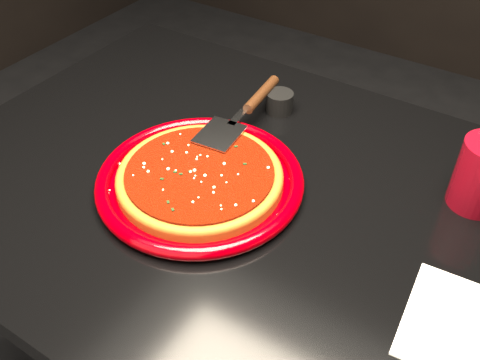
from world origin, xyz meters
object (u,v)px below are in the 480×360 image
object	(u,v)px
table	(263,327)
pizza_server	(243,111)
plate	(200,180)
ramekin	(280,102)

from	to	relation	value
table	pizza_server	xyz separation A→B (m)	(-0.14, 0.13, 0.42)
table	pizza_server	distance (m)	0.46
plate	ramekin	distance (m)	0.27
table	pizza_server	world-z (taller)	pizza_server
pizza_server	table	bearing A→B (deg)	-49.88
plate	pizza_server	xyz separation A→B (m)	(-0.03, 0.17, 0.03)
table	plate	size ratio (longest dim) A/B	3.45
table	plate	bearing A→B (deg)	-160.59
table	pizza_server	bearing A→B (deg)	135.65
plate	pizza_server	distance (m)	0.18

